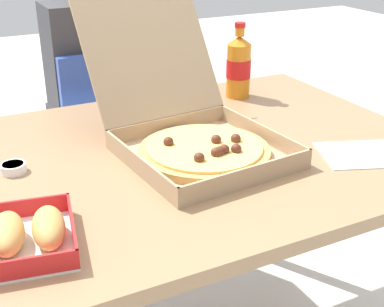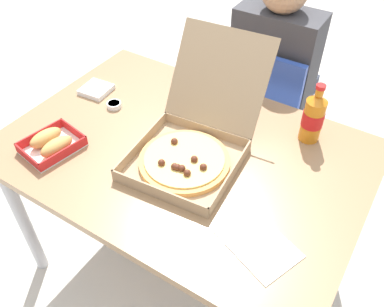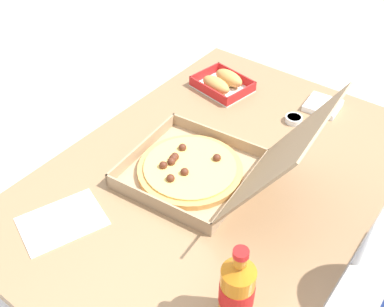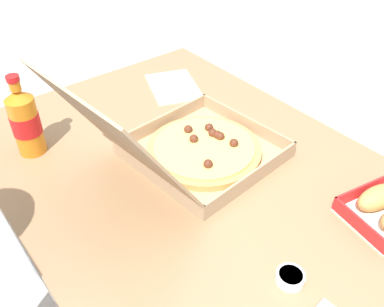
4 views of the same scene
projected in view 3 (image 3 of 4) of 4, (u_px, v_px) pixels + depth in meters
dining_table at (216, 192)px, 1.41m from camera, size 1.24×0.86×0.72m
pizza_box_open at (204, 167)px, 1.31m from camera, size 0.38×0.55×0.34m
bread_side_box at (223, 83)px, 1.68m from camera, size 0.18×0.21×0.06m
cola_bottle at (237, 291)px, 0.96m from camera, size 0.07×0.07×0.22m
paper_menu at (62, 221)px, 1.22m from camera, size 0.25×0.22×0.00m
napkin_pile at (323, 106)px, 1.60m from camera, size 0.12×0.12×0.02m
dipping_sauce_cup at (294, 119)px, 1.54m from camera, size 0.06×0.06×0.02m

